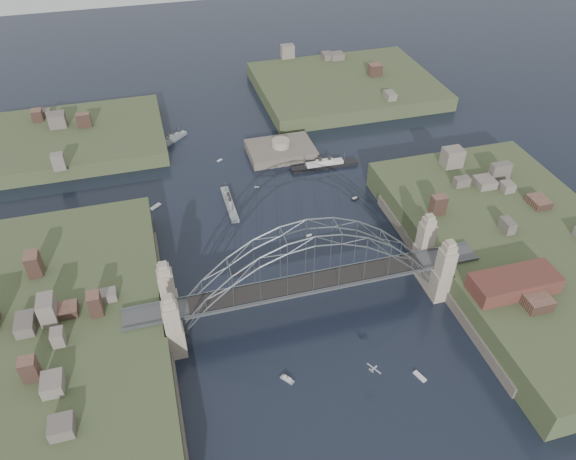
# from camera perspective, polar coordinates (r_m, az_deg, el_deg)

# --- Properties ---
(ground) EXTENTS (500.00, 500.00, 0.00)m
(ground) POSITION_cam_1_polar(r_m,az_deg,el_deg) (132.22, 2.12, -8.12)
(ground) COLOR black
(ground) RESTS_ON ground
(bridge) EXTENTS (84.00, 13.80, 24.60)m
(bridge) POSITION_cam_1_polar(r_m,az_deg,el_deg) (123.49, 2.25, -4.23)
(bridge) COLOR #454647
(bridge) RESTS_ON ground
(shore_west) EXTENTS (50.50, 90.00, 12.00)m
(shore_west) POSITION_cam_1_polar(r_m,az_deg,el_deg) (130.70, -23.19, -11.85)
(shore_west) COLOR #3C4929
(shore_west) RESTS_ON ground
(shore_east) EXTENTS (50.50, 90.00, 12.00)m
(shore_east) POSITION_cam_1_polar(r_m,az_deg,el_deg) (153.95, 22.99, -2.77)
(shore_east) COLOR #3C4929
(shore_east) RESTS_ON ground
(headland_nw) EXTENTS (60.00, 45.00, 9.00)m
(headland_nw) POSITION_cam_1_polar(r_m,az_deg,el_deg) (206.09, -21.19, 8.36)
(headland_nw) COLOR #3C4929
(headland_nw) RESTS_ON ground
(headland_ne) EXTENTS (70.00, 55.00, 9.50)m
(headland_ne) POSITION_cam_1_polar(r_m,az_deg,el_deg) (231.50, 5.99, 14.26)
(headland_ne) COLOR #3C4929
(headland_ne) RESTS_ON ground
(fort_island) EXTENTS (22.00, 16.00, 9.40)m
(fort_island) POSITION_cam_1_polar(r_m,az_deg,el_deg) (187.69, -0.75, 7.81)
(fort_island) COLOR #5B5248
(fort_island) RESTS_ON ground
(wharf_shed) EXTENTS (20.00, 8.00, 4.00)m
(wharf_shed) POSITION_cam_1_polar(r_m,az_deg,el_deg) (133.90, 22.48, -5.12)
(wharf_shed) COLOR #592D26
(wharf_shed) RESTS_ON shore_east
(finger_pier) EXTENTS (4.00, 22.00, 1.40)m
(finger_pier) POSITION_cam_1_polar(r_m,az_deg,el_deg) (130.87, 23.01, -12.58)
(finger_pier) COLOR #454647
(finger_pier) RESTS_ON ground
(naval_cruiser_near) EXTENTS (2.43, 17.37, 5.21)m
(naval_cruiser_near) POSITION_cam_1_polar(r_m,az_deg,el_deg) (163.42, -6.10, 2.75)
(naval_cruiser_near) COLOR gray
(naval_cruiser_near) RESTS_ON ground
(naval_cruiser_far) EXTENTS (12.07, 11.41, 4.93)m
(naval_cruiser_far) POSITION_cam_1_polar(r_m,az_deg,el_deg) (198.28, -12.04, 9.11)
(naval_cruiser_far) COLOR gray
(naval_cruiser_far) RESTS_ON ground
(ocean_liner) EXTENTS (22.32, 3.43, 5.47)m
(ocean_liner) POSITION_cam_1_polar(r_m,az_deg,el_deg) (180.31, 3.81, 6.74)
(ocean_liner) COLOR black
(ocean_liner) RESTS_ON ground
(aeroplane) EXTENTS (2.12, 3.32, 0.53)m
(aeroplane) POSITION_cam_1_polar(r_m,az_deg,el_deg) (116.24, 8.86, -14.10)
(aeroplane) COLOR #AFB1B6
(small_boat_a) EXTENTS (2.93, 1.30, 0.45)m
(small_boat_a) POSITION_cam_1_polar(r_m,az_deg,el_deg) (140.82, -5.23, -4.57)
(small_boat_a) COLOR silver
(small_boat_a) RESTS_ON ground
(small_boat_b) EXTENTS (1.64, 0.81, 0.45)m
(small_boat_b) POSITION_cam_1_polar(r_m,az_deg,el_deg) (151.89, 2.18, -0.57)
(small_boat_b) COLOR silver
(small_boat_b) RESTS_ON ground
(small_boat_c) EXTENTS (2.72, 3.08, 1.43)m
(small_boat_c) POSITION_cam_1_polar(r_m,az_deg,el_deg) (118.94, -0.08, -15.27)
(small_boat_c) COLOR silver
(small_boat_c) RESTS_ON ground
(small_boat_d) EXTENTS (2.58, 1.58, 1.43)m
(small_boat_d) POSITION_cam_1_polar(r_m,az_deg,el_deg) (166.65, 6.96, 3.26)
(small_boat_d) COLOR silver
(small_boat_d) RESTS_ON ground
(small_boat_e) EXTENTS (3.73, 3.43, 0.45)m
(small_boat_e) POSITION_cam_1_polar(r_m,az_deg,el_deg) (166.98, -13.62, 2.36)
(small_boat_e) COLOR silver
(small_boat_e) RESTS_ON ground
(small_boat_f) EXTENTS (1.49, 1.11, 0.45)m
(small_boat_f) POSITION_cam_1_polar(r_m,az_deg,el_deg) (170.87, -3.24, 4.46)
(small_boat_f) COLOR silver
(small_boat_f) RESTS_ON ground
(small_boat_g) EXTENTS (2.02, 3.24, 0.45)m
(small_boat_g) POSITION_cam_1_polar(r_m,az_deg,el_deg) (122.71, 13.55, -14.59)
(small_boat_g) COLOR silver
(small_boat_g) RESTS_ON ground
(small_boat_h) EXTENTS (1.85, 1.46, 0.45)m
(small_boat_h) POSITION_cam_1_polar(r_m,az_deg,el_deg) (185.26, -7.12, 7.21)
(small_boat_h) COLOR silver
(small_boat_h) RESTS_ON ground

